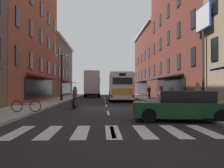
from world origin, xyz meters
The scene contains 16 objects.
ground_plane centered at (0.00, 0.00, -0.05)m, with size 34.80×80.00×0.10m, color black.
lane_centre_dashes centered at (0.00, -0.25, 0.00)m, with size 0.14×73.90×0.01m.
crosswalk_near centered at (0.00, -10.00, 0.00)m, with size 7.10×2.80×0.01m.
sidewalk_left centered at (-5.90, 0.00, 0.07)m, with size 3.00×80.00×0.14m, color #A39E93.
sidewalk_right centered at (5.90, 0.00, 0.07)m, with size 3.00×80.00×0.14m, color #A39E93.
billboard_sign centered at (7.05, -0.84, 5.75)m, with size 0.40×2.50×7.46m.
transit_bus centered at (1.83, 12.38, 1.72)m, with size 2.84×11.84×3.28m.
box_truck centered at (-1.96, 22.39, 2.14)m, with size 2.49×7.04×4.25m.
sedan_near centered at (-2.05, 30.75, 0.71)m, with size 2.02×4.69×1.38m.
sedan_mid centered at (3.38, -7.37, 0.71)m, with size 4.68×2.54×1.40m.
motorcycle_rider centered at (-2.39, -0.15, 0.71)m, with size 0.62×2.07×1.66m.
bicycle_near centered at (-4.81, -4.04, 0.50)m, with size 1.71×0.48×0.91m.
pedestrian_near centered at (5.83, 13.88, 1.04)m, with size 0.53×0.41×1.70m.
pedestrian_mid centered at (5.08, -4.76, 1.04)m, with size 0.36×0.36×1.74m.
pedestrian_far centered at (5.26, 4.68, 1.08)m, with size 0.36×0.36×1.81m.
street_lamp_twin centered at (-4.93, 9.25, 3.01)m, with size 1.42×0.32×5.18m.
Camera 1 is at (-0.37, -18.79, 1.54)m, focal length 39.98 mm.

